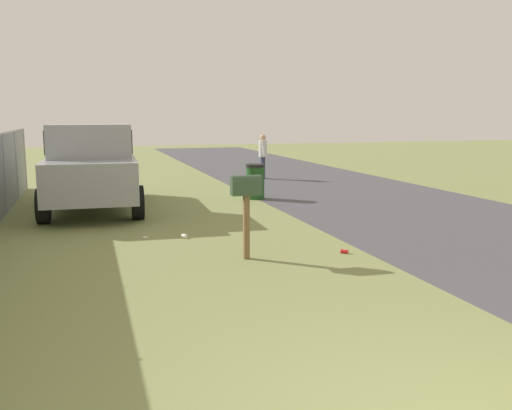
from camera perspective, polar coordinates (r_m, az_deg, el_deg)
road_asphalt at (r=11.84m, az=22.79°, el=-2.73°), size 60.00×6.06×0.01m
mailbox at (r=8.87m, az=-1.01°, el=1.32°), size 0.23×0.49×1.36m
pickup_truck at (r=14.10m, az=-16.46°, el=3.95°), size 5.28×2.39×2.09m
trash_bin at (r=15.42m, az=-0.08°, el=2.44°), size 0.53×0.53×0.97m
pedestrian at (r=20.28m, az=0.71°, el=5.31°), size 0.49×0.30×1.61m
litter_wrapper_near_hydrant at (r=9.74m, az=8.94°, el=-4.57°), size 0.13×0.15×0.01m
litter_wrapper_far_scatter at (r=10.86m, az=-11.26°, el=-3.21°), size 0.14×0.13×0.01m
litter_can_midfield_a at (r=9.52m, az=9.04°, el=-4.71°), size 0.13×0.13×0.07m
litter_cup_midfield_b at (r=10.63m, az=-7.35°, el=-3.17°), size 0.13×0.12×0.08m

